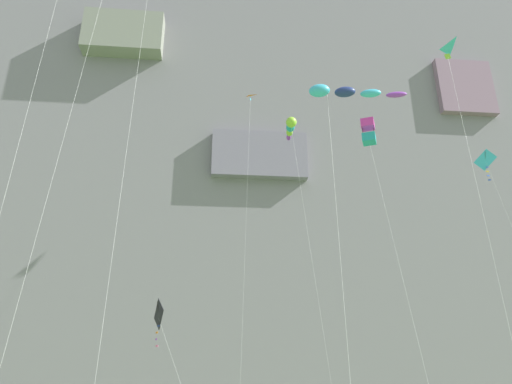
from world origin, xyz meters
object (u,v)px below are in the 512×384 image
at_px(kite_delta_upper_mid, 249,116).
at_px(kite_delta_upper_right, 443,64).
at_px(kite_box_far_left, 368,132).
at_px(kite_windsock_upper_left, 343,92).
at_px(kite_windsock_low_center, 290,127).
at_px(kite_diamond_low_left, 159,316).
at_px(kite_diamond_far_right, 488,165).

relative_size(kite_delta_upper_mid, kite_delta_upper_right, 1.54).
distance_m(kite_box_far_left, kite_windsock_upper_left, 13.93).
distance_m(kite_box_far_left, kite_windsock_low_center, 9.50).
height_order(kite_box_far_left, kite_windsock_low_center, kite_windsock_low_center).
xyz_separation_m(kite_box_far_left, kite_diamond_low_left, (-15.17, 1.54, -13.96)).
height_order(kite_diamond_low_left, kite_delta_upper_right, kite_delta_upper_right).
bearing_deg(kite_box_far_left, kite_windsock_upper_left, -114.86).
xyz_separation_m(kite_windsock_low_center, kite_diamond_low_left, (-10.28, -5.48, -18.08)).
bearing_deg(kite_diamond_low_left, kite_delta_upper_mid, 63.98).
bearing_deg(kite_windsock_upper_left, kite_box_far_left, 65.14).
bearing_deg(kite_delta_upper_right, kite_delta_upper_mid, 113.83).
distance_m(kite_windsock_low_center, kite_diamond_low_left, 21.51).
bearing_deg(kite_diamond_low_left, kite_box_far_left, -5.79).
bearing_deg(kite_box_far_left, kite_windsock_low_center, 124.85).
bearing_deg(kite_delta_upper_right, kite_windsock_upper_left, -153.04).
xyz_separation_m(kite_delta_upper_mid, kite_delta_upper_right, (10.52, -23.81, -9.74)).
bearing_deg(kite_diamond_low_left, kite_diamond_far_right, 10.57).
relative_size(kite_delta_upper_mid, kite_windsock_low_center, 1.34).
xyz_separation_m(kite_windsock_upper_left, kite_diamond_far_right, (19.38, 18.89, 5.53)).
xyz_separation_m(kite_diamond_far_right, kite_delta_upper_right, (-11.50, -14.88, -0.29)).
relative_size(kite_windsock_upper_left, kite_delta_upper_right, 0.74).
bearing_deg(kite_windsock_low_center, kite_delta_upper_right, -64.16).
height_order(kite_box_far_left, kite_delta_upper_mid, kite_delta_upper_mid).
distance_m(kite_box_far_left, kite_diamond_low_left, 20.68).
relative_size(kite_box_far_left, kite_windsock_upper_left, 1.32).
bearing_deg(kite_diamond_low_left, kite_windsock_upper_left, -54.38).
xyz_separation_m(kite_diamond_low_left, kite_delta_upper_right, (17.52, -9.46, 14.60)).
height_order(kite_box_far_left, kite_delta_upper_right, kite_delta_upper_right).
relative_size(kite_windsock_upper_left, kite_windsock_low_center, 0.65).
bearing_deg(kite_box_far_left, kite_delta_upper_right, -73.49).
height_order(kite_box_far_left, kite_diamond_far_right, kite_diamond_far_right).
distance_m(kite_delta_upper_mid, kite_diamond_low_left, 29.11).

